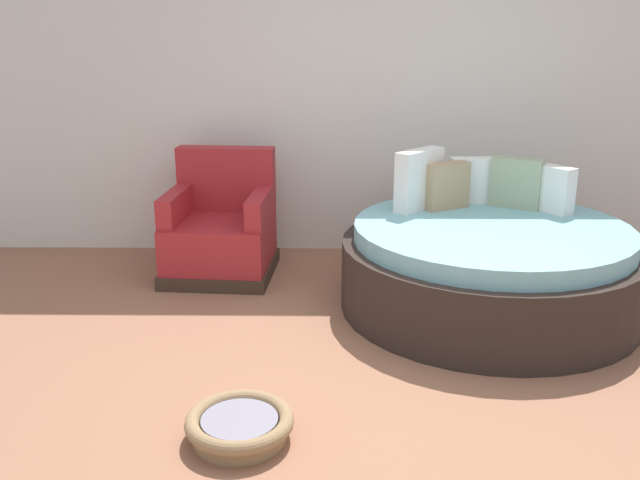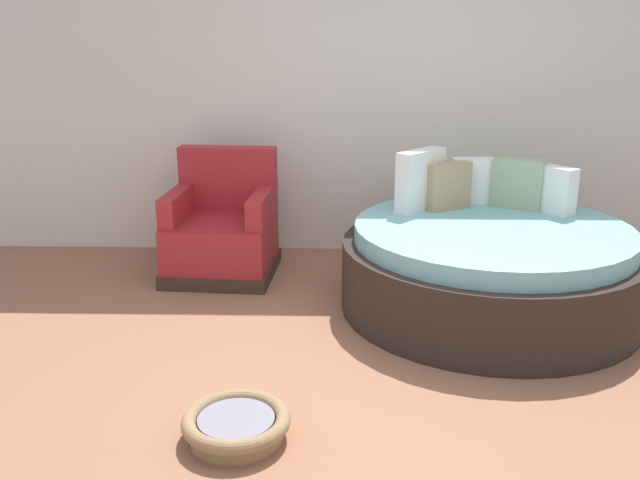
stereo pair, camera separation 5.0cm
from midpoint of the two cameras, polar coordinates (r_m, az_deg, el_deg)
name	(u,v)px [view 2 (the right image)]	position (r m, az deg, el deg)	size (l,w,h in m)	color
ground_plane	(384,395)	(3.75, 5.70, -12.60)	(8.00, 8.00, 0.02)	#936047
back_wall	(369,76)	(5.77, 4.33, 13.32)	(8.00, 0.12, 2.91)	silver
round_daybed	(489,266)	(4.80, 14.02, -2.07)	(1.98, 1.98, 1.02)	#2D231E
red_armchair	(223,231)	(5.37, -7.74, 0.71)	(0.85, 0.85, 0.94)	#38281E
pet_basket	(236,425)	(3.36, -6.46, -14.87)	(0.51, 0.51, 0.13)	#8E704C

